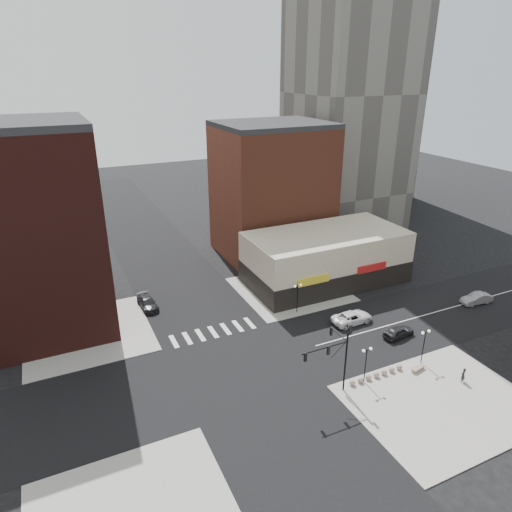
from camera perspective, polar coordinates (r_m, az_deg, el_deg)
ground at (r=52.53m, az=-2.10°, el=-13.77°), size 240.00×240.00×0.00m
road_ew at (r=52.52m, az=-2.10°, el=-13.76°), size 200.00×14.00×0.02m
road_ns at (r=52.52m, az=-2.10°, el=-13.76°), size 14.00×200.00×0.02m
sidewalk_nw at (r=61.93m, az=-20.24°, el=-9.08°), size 15.00×15.00×0.12m
sidewalk_ne at (r=69.14m, az=4.23°, el=-4.17°), size 15.00×15.00×0.12m
sidewalk_se at (r=51.34m, az=22.18°, el=-16.63°), size 18.00×14.00×0.12m
building_nw at (r=60.54m, az=-26.43°, el=2.24°), size 16.00×15.00×25.00m
building_ne_midrise at (r=79.68m, az=2.01°, el=7.95°), size 18.00×15.00×22.00m
tower_far at (r=122.28m, az=15.15°, el=26.54°), size 18.00×18.00×82.00m
building_ne_row at (r=71.32m, az=8.67°, el=-0.64°), size 24.20×12.20×8.00m
traffic_signal at (r=47.04m, az=10.02°, el=-11.60°), size 5.59×3.09×7.77m
street_lamp_se_a at (r=49.84m, az=13.64°, el=-12.10°), size 1.22×0.32×4.16m
street_lamp_se_b at (r=54.63m, az=20.35°, el=-9.63°), size 1.22×0.32×4.16m
street_lamp_ne at (r=61.56m, az=5.22°, el=-4.39°), size 1.22×0.32×4.16m
bollard_row at (r=52.39m, az=14.81°, el=-14.16°), size 6.92×0.62×0.62m
white_suv at (r=61.51m, az=11.91°, el=-7.52°), size 5.68×2.83×1.55m
dark_sedan_east at (r=59.98m, az=17.41°, el=-9.03°), size 4.40×2.15×1.45m
silver_sedan at (r=71.97m, az=25.85°, el=-4.81°), size 4.74×2.09×1.51m
dark_sedan_north at (r=65.50m, az=-13.41°, el=-5.73°), size 2.43×5.21×1.47m
pedestrian at (r=54.50m, az=24.47°, el=-13.38°), size 0.68×0.53×1.66m
stone_bench at (r=54.76m, az=19.59°, el=-13.12°), size 1.93×0.94×0.43m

